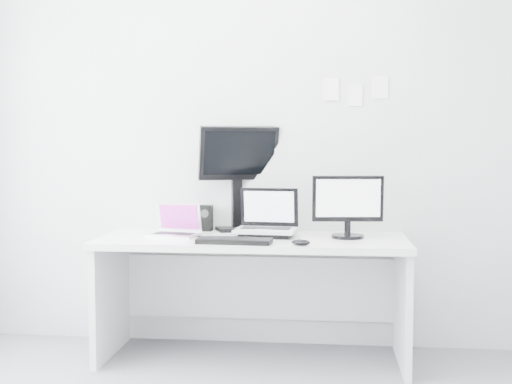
{
  "coord_description": "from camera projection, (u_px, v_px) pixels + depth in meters",
  "views": [
    {
      "loc": [
        0.44,
        -2.62,
        1.27
      ],
      "look_at": [
        0.02,
        1.23,
        1.0
      ],
      "focal_mm": 46.88,
      "sensor_mm": 36.0,
      "label": 1
    }
  ],
  "objects": [
    {
      "name": "back_wall",
      "position": [
        259.0,
        133.0,
        4.22
      ],
      "size": [
        3.6,
        0.0,
        3.6
      ],
      "primitive_type": "plane",
      "rotation": [
        1.57,
        0.0,
        0.0
      ],
      "color": "silver",
      "rests_on": "ground"
    },
    {
      "name": "desk",
      "position": [
        253.0,
        299.0,
        3.95
      ],
      "size": [
        1.8,
        0.7,
        0.73
      ],
      "primitive_type": "cube",
      "color": "white",
      "rests_on": "ground"
    },
    {
      "name": "macbook",
      "position": [
        173.0,
        219.0,
        3.95
      ],
      "size": [
        0.32,
        0.26,
        0.21
      ],
      "primitive_type": "cube",
      "rotation": [
        0.0,
        0.0,
        -0.2
      ],
      "color": "silver",
      "rests_on": "desk"
    },
    {
      "name": "speaker",
      "position": [
        206.0,
        218.0,
        4.23
      ],
      "size": [
        0.1,
        0.1,
        0.16
      ],
      "primitive_type": "cube",
      "rotation": [
        0.0,
        0.0,
        -0.24
      ],
      "color": "black",
      "rests_on": "desk"
    },
    {
      "name": "dell_laptop",
      "position": [
        266.0,
        212.0,
        3.94
      ],
      "size": [
        0.38,
        0.31,
        0.29
      ],
      "primitive_type": "cube",
      "rotation": [
        0.0,
        0.0,
        -0.09
      ],
      "color": "silver",
      "rests_on": "desk"
    },
    {
      "name": "rear_monitor",
      "position": [
        238.0,
        177.0,
        4.22
      ],
      "size": [
        0.53,
        0.35,
        0.68
      ],
      "primitive_type": "cube",
      "rotation": [
        0.0,
        0.0,
        0.38
      ],
      "color": "black",
      "rests_on": "desk"
    },
    {
      "name": "samsung_monitor",
      "position": [
        348.0,
        206.0,
        3.89
      ],
      "size": [
        0.43,
        0.23,
        0.38
      ],
      "primitive_type": "cube",
      "rotation": [
        0.0,
        0.0,
        0.11
      ],
      "color": "black",
      "rests_on": "desk"
    },
    {
      "name": "keyboard",
      "position": [
        234.0,
        241.0,
        3.69
      ],
      "size": [
        0.42,
        0.17,
        0.03
      ],
      "primitive_type": "cube",
      "rotation": [
        0.0,
        0.0,
        -0.07
      ],
      "color": "black",
      "rests_on": "desk"
    },
    {
      "name": "mouse",
      "position": [
        301.0,
        242.0,
        3.61
      ],
      "size": [
        0.12,
        0.09,
        0.03
      ],
      "primitive_type": "ellipsoid",
      "rotation": [
        0.0,
        0.0,
        -0.28
      ],
      "color": "black",
      "rests_on": "desk"
    },
    {
      "name": "wall_note_0",
      "position": [
        331.0,
        89.0,
        4.15
      ],
      "size": [
        0.1,
        0.0,
        0.14
      ],
      "primitive_type": "cube",
      "color": "white",
      "rests_on": "back_wall"
    },
    {
      "name": "wall_note_1",
      "position": [
        355.0,
        95.0,
        4.14
      ],
      "size": [
        0.09,
        0.0,
        0.13
      ],
      "primitive_type": "cube",
      "color": "white",
      "rests_on": "back_wall"
    },
    {
      "name": "wall_note_2",
      "position": [
        380.0,
        87.0,
        4.12
      ],
      "size": [
        0.1,
        0.0,
        0.14
      ],
      "primitive_type": "cube",
      "color": "white",
      "rests_on": "back_wall"
    }
  ]
}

